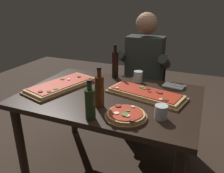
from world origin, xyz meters
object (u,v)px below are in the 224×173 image
at_px(pizza_rectangular_left, 62,85).
at_px(vinegar_bottle_green, 100,91).
at_px(diner_chair, 145,88).
at_px(pizza_rectangular_front, 146,94).
at_px(dining_table, 110,105).
at_px(oil_bottle_amber, 115,64).
at_px(tumbler_far_side, 161,112).
at_px(wine_bottle_dark, 90,103).
at_px(tumbler_near_camera, 138,77).
at_px(pizza_round_far, 126,115).
at_px(seated_diner, 143,70).

xyz_separation_m(pizza_rectangular_left, vinegar_bottle_green, (0.47, -0.21, 0.10)).
relative_size(vinegar_bottle_green, diner_chair, 0.34).
distance_m(vinegar_bottle_green, diner_chair, 1.15).
bearing_deg(pizza_rectangular_left, vinegar_bottle_green, -23.99).
xyz_separation_m(pizza_rectangular_front, vinegar_bottle_green, (-0.25, -0.31, 0.10)).
xyz_separation_m(dining_table, diner_chair, (0.07, 0.86, -0.16)).
distance_m(pizza_rectangular_front, diner_chair, 0.85).
height_order(oil_bottle_amber, diner_chair, oil_bottle_amber).
distance_m(tumbler_far_side, diner_chair, 1.19).
bearing_deg(oil_bottle_amber, diner_chair, 67.78).
bearing_deg(wine_bottle_dark, tumbler_near_camera, 83.87).
bearing_deg(pizza_rectangular_left, tumbler_far_side, -13.13).
relative_size(pizza_round_far, diner_chair, 0.32).
xyz_separation_m(pizza_rectangular_left, seated_diner, (0.52, 0.75, -0.02)).
height_order(pizza_rectangular_left, oil_bottle_amber, oil_bottle_amber).
relative_size(oil_bottle_amber, vinegar_bottle_green, 1.10).
distance_m(pizza_rectangular_front, wine_bottle_dark, 0.54).
bearing_deg(wine_bottle_dark, pizza_rectangular_left, 141.62).
distance_m(pizza_rectangular_front, seated_diner, 0.69).
xyz_separation_m(pizza_rectangular_front, seated_diner, (-0.20, 0.66, -0.02)).
distance_m(vinegar_bottle_green, tumbler_far_side, 0.44).
bearing_deg(dining_table, vinegar_bottle_green, -84.49).
xyz_separation_m(vinegar_bottle_green, diner_chair, (0.05, 1.08, -0.37)).
bearing_deg(dining_table, pizza_round_far, -51.41).
xyz_separation_m(vinegar_bottle_green, seated_diner, (0.05, 0.96, -0.12)).
bearing_deg(vinegar_bottle_green, pizza_rectangular_left, 156.01).
bearing_deg(vinegar_bottle_green, tumbler_near_camera, 80.18).
distance_m(pizza_round_far, wine_bottle_dark, 0.24).
relative_size(pizza_rectangular_front, oil_bottle_amber, 2.05).
relative_size(dining_table, pizza_rectangular_front, 2.13).
bearing_deg(wine_bottle_dark, pizza_round_far, 24.40).
distance_m(oil_bottle_amber, tumbler_near_camera, 0.26).
relative_size(dining_table, vinegar_bottle_green, 4.80).
height_order(wine_bottle_dark, oil_bottle_amber, oil_bottle_amber).
xyz_separation_m(pizza_round_far, tumbler_near_camera, (-0.12, 0.68, 0.02)).
bearing_deg(vinegar_bottle_green, dining_table, 95.51).
bearing_deg(pizza_round_far, oil_bottle_amber, 117.03).
bearing_deg(vinegar_bottle_green, diner_chair, 87.24).
relative_size(vinegar_bottle_green, tumbler_far_side, 3.17).
xyz_separation_m(oil_bottle_amber, seated_diner, (0.19, 0.34, -0.13)).
xyz_separation_m(dining_table, seated_diner, (0.07, 0.74, 0.10)).
bearing_deg(diner_chair, pizza_rectangular_front, -75.49).
distance_m(pizza_round_far, seated_diner, 1.06).
xyz_separation_m(dining_table, vinegar_bottle_green, (0.02, -0.23, 0.22)).
bearing_deg(tumbler_far_side, oil_bottle_amber, 132.29).
xyz_separation_m(pizza_round_far, seated_diner, (-0.17, 1.05, -0.02)).
relative_size(dining_table, tumbler_near_camera, 13.79).
xyz_separation_m(wine_bottle_dark, tumbler_far_side, (0.41, 0.18, -0.06)).
distance_m(pizza_rectangular_front, pizza_rectangular_left, 0.73).
xyz_separation_m(dining_table, pizza_rectangular_front, (0.27, 0.08, 0.12)).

